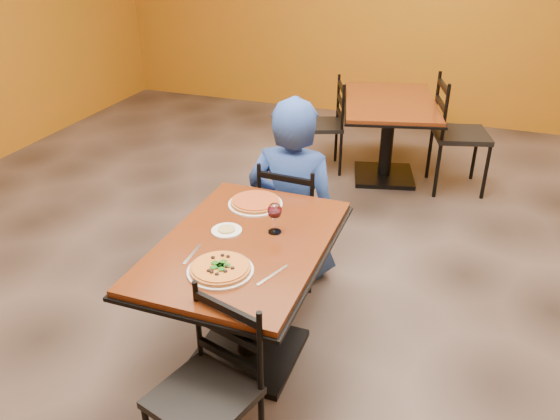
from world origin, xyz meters
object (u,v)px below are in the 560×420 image
at_px(pizza_far, 255,202).
at_px(chair_second_left, 320,125).
at_px(table_main, 246,273).
at_px(pizza_main, 220,268).
at_px(plate_far, 255,204).
at_px(plate_main, 220,271).
at_px(diner, 293,190).
at_px(table_second, 389,121).
at_px(chair_main_far, 295,218).
at_px(chair_second_right, 461,135).
at_px(side_plate, 227,231).
at_px(chair_main_near, 203,398).
at_px(wine_glass, 275,217).

bearing_deg(pizza_far, chair_second_left, 96.94).
relative_size(table_main, pizza_main, 4.33).
height_order(pizza_main, plate_far, pizza_main).
relative_size(table_main, plate_main, 3.97).
distance_m(chair_second_left, diner, 1.82).
xyz_separation_m(table_second, chair_main_far, (-0.28, -1.80, -0.13)).
distance_m(chair_second_right, plate_far, 2.50).
height_order(table_main, chair_second_left, chair_second_left).
xyz_separation_m(chair_main_far, side_plate, (-0.11, -0.81, 0.33)).
bearing_deg(plate_main, plate_far, 98.75).
xyz_separation_m(table_main, pizza_main, (0.00, -0.29, 0.21)).
distance_m(plate_far, pizza_far, 0.02).
relative_size(diner, plate_far, 4.04).
bearing_deg(chair_main_near, side_plate, 123.23).
bearing_deg(chair_main_far, chair_second_right, -113.94).
bearing_deg(pizza_far, plate_far, -45.00).
bearing_deg(pizza_main, chair_main_far, 91.23).
relative_size(chair_main_near, diner, 0.67).
height_order(table_second, wine_glass, wine_glass).
xyz_separation_m(table_second, side_plate, (-0.38, -2.61, 0.20)).
bearing_deg(pizza_far, plate_main, -81.25).
bearing_deg(plate_main, wine_glass, 75.99).
xyz_separation_m(chair_main_far, plate_far, (-0.08, -0.48, 0.33)).
height_order(chair_main_far, chair_second_left, chair_second_left).
relative_size(chair_second_right, plate_main, 3.25).
distance_m(table_second, chair_main_near, 3.41).
distance_m(chair_second_right, wine_glass, 2.67).
bearing_deg(plate_far, side_plate, -94.41).
bearing_deg(side_plate, wine_glass, 18.93).
bearing_deg(table_main, wine_glass, 51.22).
relative_size(chair_second_left, diner, 0.70).
height_order(chair_main_far, plate_far, chair_main_far).
bearing_deg(wine_glass, table_main, -128.78).
distance_m(table_main, chair_second_left, 2.70).
bearing_deg(chair_main_far, side_plate, 85.65).
distance_m(chair_second_right, pizza_main, 3.10).
relative_size(chair_main_far, pizza_main, 3.03).
bearing_deg(chair_second_left, chair_main_far, -10.49).
relative_size(chair_second_left, pizza_main, 3.09).
relative_size(chair_main_far, plate_main, 2.77).
bearing_deg(plate_main, side_plate, 110.53).
height_order(chair_main_far, diner, diner).
distance_m(chair_second_left, pizza_main, 3.00).
relative_size(chair_main_near, side_plate, 5.28).
xyz_separation_m(chair_main_far, pizza_main, (0.02, -1.16, 0.34)).
bearing_deg(chair_second_right, table_main, 145.58).
bearing_deg(chair_main_near, diner, 111.84).
distance_m(diner, plate_far, 0.52).
relative_size(chair_second_right, diner, 0.80).
distance_m(pizza_main, side_plate, 0.37).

